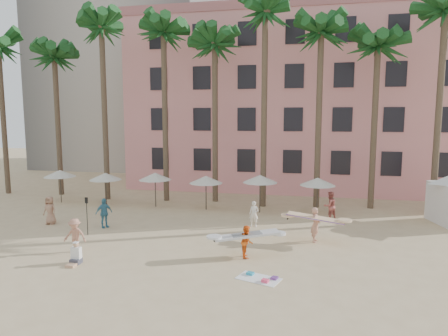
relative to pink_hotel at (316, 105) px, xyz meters
The scene contains 10 objects.
ground 28.09m from the pink_hotel, 105.07° to the right, with size 120.00×120.00×0.00m, color #D1B789.
pink_hotel is the anchor object (origin of this frame).
palm_row 13.71m from the pink_hotel, 120.56° to the right, with size 44.40×5.40×16.30m.
umbrella_row 17.73m from the pink_hotel, 126.53° to the right, with size 22.50×2.70×2.73m.
beach_towel 26.73m from the pink_hotel, 95.82° to the right, with size 2.03×1.52×0.14m.
carrier_yellow 20.90m from the pink_hotel, 90.64° to the right, with size 3.15×1.21×1.93m.
carrier_white 24.20m from the pink_hotel, 98.83° to the right, with size 3.27×1.93×1.57m.
beachgoers 22.40m from the pink_hotel, 115.16° to the right, with size 18.62×10.13×1.93m.
paddle 25.73m from the pink_hotel, 121.96° to the right, with size 0.18×0.04×2.23m.
seated_man 28.83m from the pink_hotel, 113.85° to the right, with size 0.45×0.79×1.03m.
Camera 1 is at (6.24, -15.54, 6.85)m, focal length 32.00 mm.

